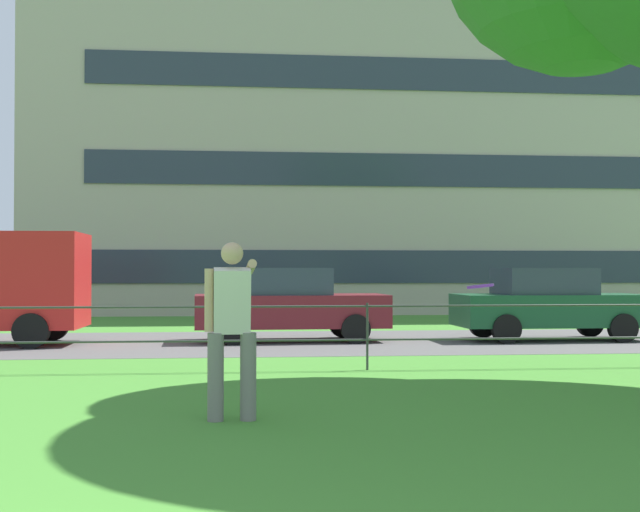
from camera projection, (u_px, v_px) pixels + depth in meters
street_strip at (195, 343)px, 17.46m from camera, size 80.00×6.22×0.01m
park_fence at (179, 326)px, 12.39m from camera, size 38.95×0.04×1.00m
person_thrower at (232, 324)px, 8.38m from camera, size 0.51×0.80×1.76m
frisbee at (480, 286)px, 8.46m from camera, size 0.31×0.31×0.06m
car_maroon_right at (289, 304)px, 17.89m from camera, size 4.06×1.92×1.54m
car_dark_green_left at (548, 304)px, 18.20m from camera, size 4.01×1.84×1.54m
apartment_building_background at (402, 62)px, 34.40m from camera, size 27.86×11.48×19.92m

